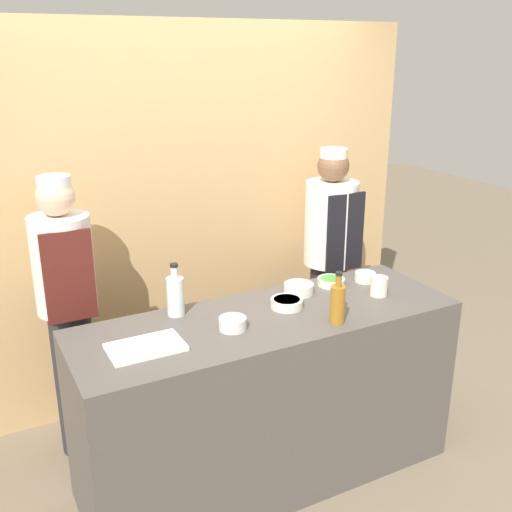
{
  "coord_description": "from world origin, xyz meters",
  "views": [
    {
      "loc": [
        -1.33,
        -2.4,
        2.24
      ],
      "look_at": [
        0.0,
        0.13,
        1.24
      ],
      "focal_mm": 42.0,
      "sensor_mm": 36.0,
      "label": 1
    }
  ],
  "objects_px": {
    "bottle_amber": "(338,303)",
    "sauce_bowl_brown": "(365,276)",
    "bottle_clear": "(175,295)",
    "sauce_bowl_green": "(331,281)",
    "chef_left": "(68,309)",
    "cutting_board": "(146,347)",
    "chef_right": "(329,260)",
    "sauce_bowl_yellow": "(299,288)",
    "sauce_bowl_purple": "(287,303)",
    "sauce_bowl_white": "(233,323)",
    "cup_cream": "(379,286)"
  },
  "relations": [
    {
      "from": "sauce_bowl_yellow",
      "to": "bottle_clear",
      "type": "relative_size",
      "value": 0.59
    },
    {
      "from": "sauce_bowl_green",
      "to": "bottle_amber",
      "type": "height_order",
      "value": "bottle_amber"
    },
    {
      "from": "sauce_bowl_yellow",
      "to": "bottle_clear",
      "type": "distance_m",
      "value": 0.7
    },
    {
      "from": "sauce_bowl_green",
      "to": "bottle_clear",
      "type": "xyz_separation_m",
      "value": [
        -0.92,
        0.03,
        0.08
      ]
    },
    {
      "from": "chef_left",
      "to": "chef_right",
      "type": "height_order",
      "value": "chef_right"
    },
    {
      "from": "sauce_bowl_purple",
      "to": "cutting_board",
      "type": "bearing_deg",
      "value": -172.68
    },
    {
      "from": "sauce_bowl_white",
      "to": "cutting_board",
      "type": "xyz_separation_m",
      "value": [
        -0.43,
        -0.0,
        -0.02
      ]
    },
    {
      "from": "sauce_bowl_yellow",
      "to": "cup_cream",
      "type": "xyz_separation_m",
      "value": [
        0.37,
        -0.22,
        0.02
      ]
    },
    {
      "from": "sauce_bowl_yellow",
      "to": "cutting_board",
      "type": "height_order",
      "value": "sauce_bowl_yellow"
    },
    {
      "from": "bottle_amber",
      "to": "sauce_bowl_brown",
      "type": "bearing_deg",
      "value": 39.32
    },
    {
      "from": "bottle_clear",
      "to": "chef_left",
      "type": "distance_m",
      "value": 0.67
    },
    {
      "from": "bottle_clear",
      "to": "bottle_amber",
      "type": "height_order",
      "value": "bottle_clear"
    },
    {
      "from": "sauce_bowl_brown",
      "to": "cup_cream",
      "type": "distance_m",
      "value": 0.21
    },
    {
      "from": "sauce_bowl_white",
      "to": "sauce_bowl_green",
      "type": "relative_size",
      "value": 0.86
    },
    {
      "from": "sauce_bowl_purple",
      "to": "bottle_amber",
      "type": "xyz_separation_m",
      "value": [
        0.12,
        -0.27,
        0.08
      ]
    },
    {
      "from": "chef_left",
      "to": "bottle_clear",
      "type": "bearing_deg",
      "value": -46.2
    },
    {
      "from": "sauce_bowl_yellow",
      "to": "sauce_bowl_green",
      "type": "bearing_deg",
      "value": 4.77
    },
    {
      "from": "bottle_clear",
      "to": "sauce_bowl_white",
      "type": "bearing_deg",
      "value": -57.35
    },
    {
      "from": "sauce_bowl_white",
      "to": "bottle_amber",
      "type": "xyz_separation_m",
      "value": [
        0.49,
        -0.17,
        0.07
      ]
    },
    {
      "from": "sauce_bowl_brown",
      "to": "cutting_board",
      "type": "relative_size",
      "value": 0.35
    },
    {
      "from": "sauce_bowl_white",
      "to": "bottle_amber",
      "type": "distance_m",
      "value": 0.52
    },
    {
      "from": "sauce_bowl_green",
      "to": "sauce_bowl_white",
      "type": "bearing_deg",
      "value": -161.35
    },
    {
      "from": "sauce_bowl_green",
      "to": "chef_right",
      "type": "xyz_separation_m",
      "value": [
        0.34,
        0.5,
        -0.09
      ]
    },
    {
      "from": "cup_cream",
      "to": "sauce_bowl_white",
      "type": "bearing_deg",
      "value": -179.52
    },
    {
      "from": "bottle_clear",
      "to": "bottle_amber",
      "type": "distance_m",
      "value": 0.81
    },
    {
      "from": "sauce_bowl_yellow",
      "to": "cutting_board",
      "type": "distance_m",
      "value": 0.98
    },
    {
      "from": "sauce_bowl_brown",
      "to": "bottle_amber",
      "type": "bearing_deg",
      "value": -140.68
    },
    {
      "from": "cutting_board",
      "to": "chef_right",
      "type": "xyz_separation_m",
      "value": [
        1.51,
        0.75,
        -0.08
      ]
    },
    {
      "from": "sauce_bowl_green",
      "to": "cutting_board",
      "type": "xyz_separation_m",
      "value": [
        -1.18,
        -0.25,
        -0.01
      ]
    },
    {
      "from": "chef_right",
      "to": "sauce_bowl_white",
      "type": "bearing_deg",
      "value": -145.07
    },
    {
      "from": "sauce_bowl_purple",
      "to": "bottle_clear",
      "type": "height_order",
      "value": "bottle_clear"
    },
    {
      "from": "sauce_bowl_white",
      "to": "sauce_bowl_brown",
      "type": "relative_size",
      "value": 1.13
    },
    {
      "from": "sauce_bowl_brown",
      "to": "chef_left",
      "type": "bearing_deg",
      "value": 160.97
    },
    {
      "from": "sauce_bowl_white",
      "to": "bottle_clear",
      "type": "bearing_deg",
      "value": 122.65
    },
    {
      "from": "sauce_bowl_brown",
      "to": "bottle_clear",
      "type": "xyz_separation_m",
      "value": [
        -1.13,
        0.08,
        0.08
      ]
    },
    {
      "from": "sauce_bowl_yellow",
      "to": "bottle_amber",
      "type": "height_order",
      "value": "bottle_amber"
    },
    {
      "from": "chef_left",
      "to": "sauce_bowl_brown",
      "type": "bearing_deg",
      "value": -19.03
    },
    {
      "from": "sauce_bowl_yellow",
      "to": "chef_left",
      "type": "relative_size",
      "value": 0.1
    },
    {
      "from": "sauce_bowl_green",
      "to": "bottle_clear",
      "type": "relative_size",
      "value": 0.56
    },
    {
      "from": "bottle_amber",
      "to": "chef_left",
      "type": "bearing_deg",
      "value": 140.38
    },
    {
      "from": "cutting_board",
      "to": "chef_right",
      "type": "relative_size",
      "value": 0.21
    },
    {
      "from": "sauce_bowl_purple",
      "to": "cup_cream",
      "type": "relative_size",
      "value": 1.62
    },
    {
      "from": "sauce_bowl_white",
      "to": "sauce_bowl_brown",
      "type": "bearing_deg",
      "value": 12.35
    },
    {
      "from": "cup_cream",
      "to": "chef_left",
      "type": "bearing_deg",
      "value": 153.87
    },
    {
      "from": "sauce_bowl_purple",
      "to": "cutting_board",
      "type": "relative_size",
      "value": 0.5
    },
    {
      "from": "chef_right",
      "to": "sauce_bowl_green",
      "type": "bearing_deg",
      "value": -123.81
    },
    {
      "from": "sauce_bowl_purple",
      "to": "sauce_bowl_brown",
      "type": "xyz_separation_m",
      "value": [
        0.59,
        0.11,
        0.0
      ]
    },
    {
      "from": "sauce_bowl_purple",
      "to": "bottle_amber",
      "type": "bearing_deg",
      "value": -65.39
    },
    {
      "from": "sauce_bowl_green",
      "to": "chef_left",
      "type": "distance_m",
      "value": 1.47
    },
    {
      "from": "bottle_amber",
      "to": "chef_right",
      "type": "xyz_separation_m",
      "value": [
        0.59,
        0.93,
        -0.17
      ]
    }
  ]
}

